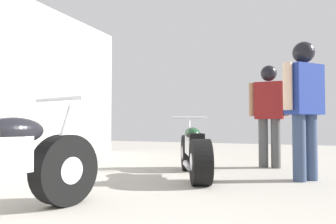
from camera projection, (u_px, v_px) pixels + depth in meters
The scene contains 4 objects.
ground_plane at pixel (185, 189), 3.53m from camera, with size 16.95×16.95×0.00m, color #A8A399.
motorcycle_black_naked at pixel (194, 152), 4.34m from camera, with size 0.93×1.69×0.82m.
mechanic_in_blue at pixel (269, 106), 5.31m from camera, with size 0.66×0.26×1.67m.
mechanic_with_helmet at pixel (304, 97), 4.10m from camera, with size 0.54×0.59×1.75m.
Camera 1 is at (1.15, 0.16, 0.71)m, focal length 34.73 mm.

